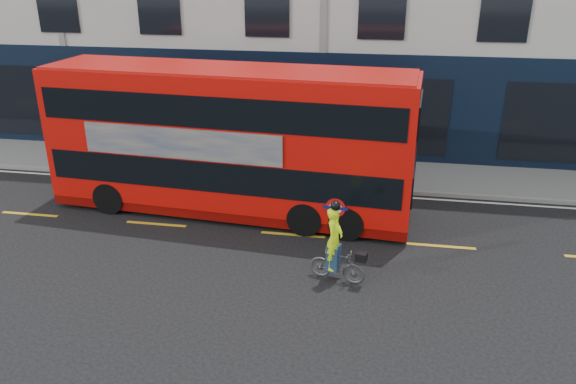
# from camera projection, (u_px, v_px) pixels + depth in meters

# --- Properties ---
(ground) EXTENTS (120.00, 120.00, 0.00)m
(ground) POSITION_uv_depth(u_px,v_px,m) (283.00, 261.00, 14.19)
(ground) COLOR black
(ground) RESTS_ON ground
(pavement) EXTENTS (60.00, 3.00, 0.12)m
(pavement) POSITION_uv_depth(u_px,v_px,m) (315.00, 171.00, 20.09)
(pavement) COLOR slate
(pavement) RESTS_ON ground
(kerb) EXTENTS (60.00, 0.12, 0.13)m
(kerb) POSITION_uv_depth(u_px,v_px,m) (310.00, 186.00, 18.72)
(kerb) COLOR gray
(kerb) RESTS_ON ground
(road_edge_line) EXTENTS (58.00, 0.10, 0.01)m
(road_edge_line) POSITION_uv_depth(u_px,v_px,m) (309.00, 191.00, 18.47)
(road_edge_line) COLOR silver
(road_edge_line) RESTS_ON ground
(lane_dashes) EXTENTS (58.00, 0.12, 0.01)m
(lane_dashes) POSITION_uv_depth(u_px,v_px,m) (293.00, 235.00, 15.56)
(lane_dashes) COLOR gold
(lane_dashes) RESTS_ON ground
(bus) EXTENTS (10.81, 3.22, 4.30)m
(bus) POSITION_uv_depth(u_px,v_px,m) (231.00, 141.00, 16.26)
(bus) COLOR red
(bus) RESTS_ON ground
(cyclist) EXTENTS (1.41, 0.70, 2.04)m
(cyclist) POSITION_uv_depth(u_px,v_px,m) (336.00, 254.00, 13.11)
(cyclist) COLOR #494C4F
(cyclist) RESTS_ON ground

